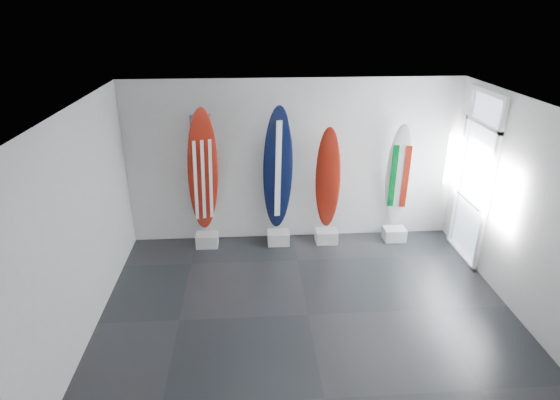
{
  "coord_description": "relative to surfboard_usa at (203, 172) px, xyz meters",
  "views": [
    {
      "loc": [
        -0.78,
        -5.46,
        4.19
      ],
      "look_at": [
        -0.32,
        1.4,
        1.22
      ],
      "focal_mm": 29.64,
      "sensor_mm": 36.0,
      "label": 1
    }
  ],
  "objects": [
    {
      "name": "wall_outlet",
      "position": [
        -0.83,
        0.2,
        -1.07
      ],
      "size": [
        0.09,
        0.02,
        0.13
      ],
      "primitive_type": "cube",
      "color": "silver",
      "rests_on": "wall_back"
    },
    {
      "name": "ceiling",
      "position": [
        1.62,
        -2.28,
        1.58
      ],
      "size": [
        6.0,
        6.0,
        0.0
      ],
      "primitive_type": "plane",
      "rotation": [
        3.14,
        0.0,
        0.0
      ],
      "color": "white",
      "rests_on": "wall_back"
    },
    {
      "name": "surfboard_italy",
      "position": [
        3.53,
        0.0,
        -0.17
      ],
      "size": [
        0.53,
        0.43,
        2.03
      ],
      "primitive_type": "ellipsoid",
      "rotation": [
        0.12,
        0.0,
        -0.25
      ],
      "color": "white",
      "rests_on": "display_block_italy"
    },
    {
      "name": "surfboard_swiss",
      "position": [
        2.23,
        0.0,
        -0.19
      ],
      "size": [
        0.49,
        0.35,
        1.99
      ],
      "primitive_type": "ellipsoid",
      "rotation": [
        0.09,
        0.0,
        -0.21
      ],
      "color": "maroon",
      "rests_on": "display_block_swiss"
    },
    {
      "name": "display_block_italy",
      "position": [
        3.53,
        -0.1,
        -1.3
      ],
      "size": [
        0.4,
        0.3,
        0.24
      ],
      "primitive_type": "cube",
      "color": "white",
      "rests_on": "floor"
    },
    {
      "name": "wall_back",
      "position": [
        1.62,
        0.22,
        0.08
      ],
      "size": [
        6.0,
        0.0,
        6.0
      ],
      "primitive_type": "plane",
      "rotation": [
        1.57,
        0.0,
        0.0
      ],
      "color": "silver",
      "rests_on": "ground"
    },
    {
      "name": "display_block_swiss",
      "position": [
        2.23,
        -0.1,
        -1.3
      ],
      "size": [
        0.4,
        0.3,
        0.24
      ],
      "primitive_type": "cube",
      "color": "white",
      "rests_on": "floor"
    },
    {
      "name": "floor",
      "position": [
        1.62,
        -2.28,
        -1.42
      ],
      "size": [
        6.0,
        6.0,
        0.0
      ],
      "primitive_type": "plane",
      "color": "black",
      "rests_on": "ground"
    },
    {
      "name": "wall_right",
      "position": [
        4.62,
        -2.28,
        0.08
      ],
      "size": [
        0.0,
        5.0,
        5.0
      ],
      "primitive_type": "plane",
      "rotation": [
        1.57,
        0.0,
        -1.57
      ],
      "color": "silver",
      "rests_on": "ground"
    },
    {
      "name": "display_block_usa",
      "position": [
        0.0,
        -0.1,
        -1.3
      ],
      "size": [
        0.4,
        0.3,
        0.24
      ],
      "primitive_type": "cube",
      "color": "white",
      "rests_on": "floor"
    },
    {
      "name": "balcony",
      "position": [
        5.92,
        -0.73,
        -0.92
      ],
      "size": [
        2.8,
        2.2,
        1.2
      ],
      "primitive_type": null,
      "color": "slate",
      "rests_on": "ground"
    },
    {
      "name": "wall_left",
      "position": [
        -1.38,
        -2.28,
        0.08
      ],
      "size": [
        0.0,
        5.0,
        5.0
      ],
      "primitive_type": "plane",
      "rotation": [
        1.57,
        0.0,
        1.57
      ],
      "color": "silver",
      "rests_on": "ground"
    },
    {
      "name": "surfboard_usa",
      "position": [
        0.0,
        0.0,
        0.0
      ],
      "size": [
        0.64,
        0.57,
        2.38
      ],
      "primitive_type": "ellipsoid",
      "rotation": [
        0.15,
        0.0,
        0.29
      ],
      "color": "maroon",
      "rests_on": "display_block_usa"
    },
    {
      "name": "surfboard_navy",
      "position": [
        1.32,
        0.0,
        0.0
      ],
      "size": [
        0.58,
        0.41,
        2.38
      ],
      "primitive_type": "ellipsoid",
      "rotation": [
        0.11,
        0.0,
        0.15
      ],
      "color": "black",
      "rests_on": "display_block_navy"
    },
    {
      "name": "display_block_navy",
      "position": [
        1.32,
        -0.1,
        -1.3
      ],
      "size": [
        0.4,
        0.3,
        0.24
      ],
      "primitive_type": "cube",
      "color": "white",
      "rests_on": "floor"
    },
    {
      "name": "glass_door",
      "position": [
        4.59,
        -0.73,
        0.0
      ],
      "size": [
        0.12,
        1.16,
        2.85
      ],
      "primitive_type": null,
      "color": "white",
      "rests_on": "floor"
    },
    {
      "name": "wall_front",
      "position": [
        1.62,
        -4.78,
        0.08
      ],
      "size": [
        6.0,
        0.0,
        6.0
      ],
      "primitive_type": "plane",
      "rotation": [
        -1.57,
        0.0,
        0.0
      ],
      "color": "silver",
      "rests_on": "ground"
    }
  ]
}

